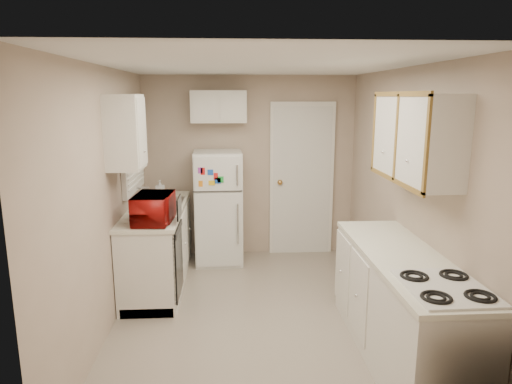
{
  "coord_description": "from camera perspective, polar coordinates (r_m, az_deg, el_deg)",
  "views": [
    {
      "loc": [
        -0.28,
        -4.15,
        2.14
      ],
      "look_at": [
        0.0,
        0.5,
        1.15
      ],
      "focal_mm": 32.0,
      "sensor_mm": 36.0,
      "label": 1
    }
  ],
  "objects": [
    {
      "name": "floor",
      "position": [
        4.68,
        0.38,
        -15.23
      ],
      "size": [
        3.8,
        3.8,
        0.0
      ],
      "primitive_type": "plane",
      "color": "#A99D8D",
      "rests_on": "ground"
    },
    {
      "name": "ceiling",
      "position": [
        4.17,
        0.43,
        15.58
      ],
      "size": [
        3.8,
        3.8,
        0.0
      ],
      "primitive_type": "plane",
      "color": "white",
      "rests_on": "floor"
    },
    {
      "name": "wall_left",
      "position": [
        4.4,
        -18.11,
        -0.94
      ],
      "size": [
        3.8,
        3.8,
        0.0
      ],
      "primitive_type": "plane",
      "color": "tan",
      "rests_on": "floor"
    },
    {
      "name": "wall_right",
      "position": [
        4.57,
        18.18,
        -0.47
      ],
      "size": [
        3.8,
        3.8,
        0.0
      ],
      "primitive_type": "plane",
      "color": "tan",
      "rests_on": "floor"
    },
    {
      "name": "wall_back",
      "position": [
        6.13,
        -0.78,
        3.17
      ],
      "size": [
        2.8,
        2.8,
        0.0
      ],
      "primitive_type": "plane",
      "color": "tan",
      "rests_on": "floor"
    },
    {
      "name": "wall_front",
      "position": [
        2.45,
        3.41,
        -10.51
      ],
      "size": [
        2.8,
        2.8,
        0.0
      ],
      "primitive_type": "plane",
      "color": "tan",
      "rests_on": "floor"
    },
    {
      "name": "left_counter",
      "position": [
        5.39,
        -12.1,
        -6.56
      ],
      "size": [
        0.6,
        1.8,
        0.9
      ],
      "primitive_type": "cube",
      "color": "silver",
      "rests_on": "floor"
    },
    {
      "name": "dishwasher",
      "position": [
        4.78,
        -9.71,
        -8.39
      ],
      "size": [
        0.03,
        0.58,
        0.72
      ],
      "primitive_type": "cube",
      "color": "black",
      "rests_on": "floor"
    },
    {
      "name": "sink",
      "position": [
        5.42,
        -12.06,
        -1.94
      ],
      "size": [
        0.54,
        0.74,
        0.16
      ],
      "primitive_type": "cube",
      "color": "gray",
      "rests_on": "left_counter"
    },
    {
      "name": "microwave",
      "position": [
        4.62,
        -12.67,
        -1.94
      ],
      "size": [
        0.53,
        0.32,
        0.34
      ],
      "primitive_type": "imported",
      "rotation": [
        0.0,
        0.0,
        1.51
      ],
      "color": "#9E100D",
      "rests_on": "left_counter"
    },
    {
      "name": "soap_bottle",
      "position": [
        5.86,
        -11.91,
        0.52
      ],
      "size": [
        0.11,
        0.11,
        0.2
      ],
      "primitive_type": "imported",
      "rotation": [
        0.0,
        0.0,
        -0.27
      ],
      "color": "silver",
      "rests_on": "left_counter"
    },
    {
      "name": "window_blinds",
      "position": [
        5.34,
        -15.18,
        5.77
      ],
      "size": [
        0.1,
        0.98,
        1.08
      ],
      "primitive_type": "cube",
      "color": "silver",
      "rests_on": "wall_left"
    },
    {
      "name": "upper_cabinet_left",
      "position": [
        4.49,
        -16.04,
        7.2
      ],
      "size": [
        0.3,
        0.45,
        0.7
      ],
      "primitive_type": "cube",
      "color": "silver",
      "rests_on": "wall_left"
    },
    {
      "name": "refrigerator",
      "position": [
        5.89,
        -4.71,
        -1.94
      ],
      "size": [
        0.61,
        0.6,
        1.45
      ],
      "primitive_type": "cube",
      "rotation": [
        0.0,
        0.0,
        0.03
      ],
      "color": "silver",
      "rests_on": "floor"
    },
    {
      "name": "cabinet_over_fridge",
      "position": [
        5.9,
        -4.69,
        10.59
      ],
      "size": [
        0.7,
        0.3,
        0.4
      ],
      "primitive_type": "cube",
      "color": "silver",
      "rests_on": "wall_back"
    },
    {
      "name": "interior_door",
      "position": [
        6.19,
        5.73,
        1.51
      ],
      "size": [
        0.86,
        0.06,
        2.08
      ],
      "primitive_type": "cube",
      "color": "silver",
      "rests_on": "floor"
    },
    {
      "name": "right_counter",
      "position": [
        4.0,
        17.62,
        -13.61
      ],
      "size": [
        0.6,
        2.0,
        0.9
      ],
      "primitive_type": "cube",
      "color": "silver",
      "rests_on": "floor"
    },
    {
      "name": "stove",
      "position": [
        3.52,
        21.88,
        -18.85
      ],
      "size": [
        0.52,
        0.64,
        0.77
      ],
      "primitive_type": "cube",
      "rotation": [
        0.0,
        0.0,
        0.01
      ],
      "color": "silver",
      "rests_on": "floor"
    },
    {
      "name": "upper_cabinet_right",
      "position": [
        3.97,
        19.35,
        6.42
      ],
      "size": [
        0.3,
        1.2,
        0.7
      ],
      "primitive_type": "cube",
      "color": "silver",
      "rests_on": "wall_right"
    }
  ]
}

